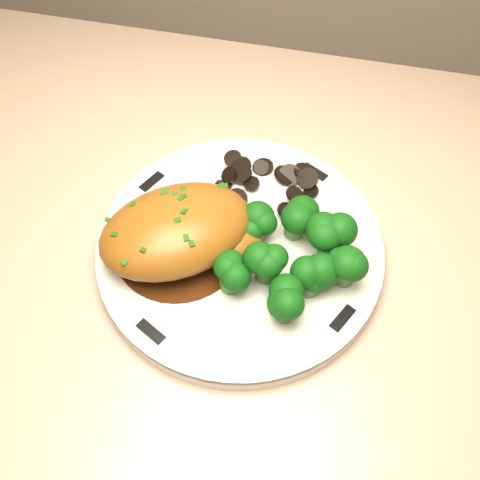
% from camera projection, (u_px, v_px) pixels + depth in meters
% --- Properties ---
extents(counter, '(2.09, 0.69, 1.02)m').
position_uv_depth(counter, '(352.00, 403.00, 1.00)').
color(counter, brown).
rests_on(counter, ground).
extents(plate, '(0.37, 0.37, 0.02)m').
position_uv_depth(plate, '(240.00, 251.00, 0.62)').
color(plate, silver).
rests_on(plate, counter).
extents(rim_accent_0, '(0.03, 0.02, 0.00)m').
position_uv_depth(rim_accent_0, '(315.00, 172.00, 0.67)').
color(rim_accent_0, black).
rests_on(rim_accent_0, plate).
extents(rim_accent_1, '(0.02, 0.03, 0.00)m').
position_uv_depth(rim_accent_1, '(152.00, 182.00, 0.66)').
color(rim_accent_1, black).
rests_on(rim_accent_1, plate).
extents(rim_accent_2, '(0.03, 0.02, 0.00)m').
position_uv_depth(rim_accent_2, '(151.00, 332.00, 0.56)').
color(rim_accent_2, black).
rests_on(rim_accent_2, plate).
extents(rim_accent_3, '(0.02, 0.03, 0.00)m').
position_uv_depth(rim_accent_3, '(343.00, 318.00, 0.57)').
color(rim_accent_3, black).
rests_on(rim_accent_3, plate).
extents(gravy_pool, '(0.13, 0.13, 0.00)m').
position_uv_depth(gravy_pool, '(179.00, 247.00, 0.61)').
color(gravy_pool, '#351909').
rests_on(gravy_pool, plate).
extents(chicken_breast, '(0.19, 0.17, 0.06)m').
position_uv_depth(chicken_breast, '(182.00, 232.00, 0.59)').
color(chicken_breast, brown).
rests_on(chicken_breast, plate).
extents(mushroom_pile, '(0.10, 0.07, 0.03)m').
position_uv_depth(mushroom_pile, '(264.00, 190.00, 0.65)').
color(mushroom_pile, black).
rests_on(mushroom_pile, plate).
extents(broccoli_florets, '(0.14, 0.13, 0.05)m').
position_uv_depth(broccoli_florets, '(290.00, 256.00, 0.58)').
color(broccoli_florets, '#477531').
rests_on(broccoli_florets, plate).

